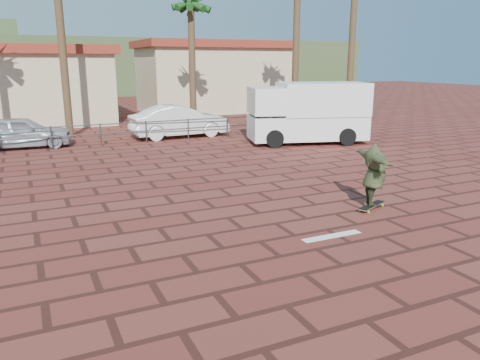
% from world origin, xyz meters
% --- Properties ---
extents(ground, '(120.00, 120.00, 0.00)m').
position_xyz_m(ground, '(0.00, 0.00, 0.00)').
color(ground, maroon).
rests_on(ground, ground).
extents(paint_stripe, '(1.40, 0.22, 0.01)m').
position_xyz_m(paint_stripe, '(0.70, -1.20, 0.00)').
color(paint_stripe, white).
rests_on(paint_stripe, ground).
extents(guardrail, '(24.06, 0.06, 1.00)m').
position_xyz_m(guardrail, '(0.00, 12.00, 0.68)').
color(guardrail, '#47494F').
rests_on(guardrail, ground).
extents(palm_center, '(2.40, 2.40, 7.75)m').
position_xyz_m(palm_center, '(3.50, 15.50, 6.36)').
color(palm_center, brown).
rests_on(palm_center, ground).
extents(building_west, '(12.60, 7.60, 4.50)m').
position_xyz_m(building_west, '(-6.00, 22.00, 2.28)').
color(building_west, beige).
rests_on(building_west, ground).
extents(building_east, '(10.60, 6.60, 5.00)m').
position_xyz_m(building_east, '(8.00, 24.00, 2.54)').
color(building_east, beige).
rests_on(building_east, ground).
extents(hill_front, '(70.00, 18.00, 6.00)m').
position_xyz_m(hill_front, '(0.00, 50.00, 3.00)').
color(hill_front, '#384C28').
rests_on(hill_front, ground).
extents(longboard, '(1.10, 0.65, 0.11)m').
position_xyz_m(longboard, '(2.73, -0.07, 0.09)').
color(longboard, olive).
rests_on(longboard, ground).
extents(skateboarder, '(1.05, 1.99, 1.57)m').
position_xyz_m(skateboarder, '(2.73, -0.07, 0.89)').
color(skateboarder, '#313A1F').
rests_on(skateboarder, longboard).
extents(campervan, '(5.58, 3.50, 2.69)m').
position_xyz_m(campervan, '(6.69, 9.02, 1.41)').
color(campervan, white).
rests_on(campervan, ground).
extents(car_silver, '(4.10, 1.89, 1.36)m').
position_xyz_m(car_silver, '(-5.11, 13.00, 0.68)').
color(car_silver, '#ACAFB4').
rests_on(car_silver, ground).
extents(car_white, '(4.76, 1.82, 1.55)m').
position_xyz_m(car_white, '(1.90, 13.00, 0.77)').
color(car_white, white).
rests_on(car_white, ground).
extents(street_sign, '(0.49, 0.25, 2.55)m').
position_xyz_m(street_sign, '(6.34, 10.00, 1.78)').
color(street_sign, gray).
rests_on(street_sign, ground).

